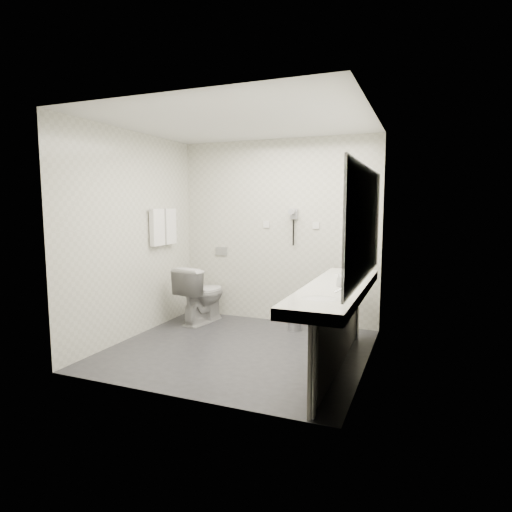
% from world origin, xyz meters
% --- Properties ---
extents(floor, '(2.80, 2.80, 0.00)m').
position_xyz_m(floor, '(0.00, 0.00, 0.00)').
color(floor, '#29292E').
rests_on(floor, ground).
extents(ceiling, '(2.80, 2.80, 0.00)m').
position_xyz_m(ceiling, '(0.00, 0.00, 2.50)').
color(ceiling, silver).
rests_on(ceiling, wall_back).
extents(wall_back, '(2.80, 0.00, 2.80)m').
position_xyz_m(wall_back, '(0.00, 1.30, 1.25)').
color(wall_back, beige).
rests_on(wall_back, floor).
extents(wall_front, '(2.80, 0.00, 2.80)m').
position_xyz_m(wall_front, '(0.00, -1.30, 1.25)').
color(wall_front, beige).
rests_on(wall_front, floor).
extents(wall_left, '(0.00, 2.60, 2.60)m').
position_xyz_m(wall_left, '(-1.40, 0.00, 1.25)').
color(wall_left, beige).
rests_on(wall_left, floor).
extents(wall_right, '(0.00, 2.60, 2.60)m').
position_xyz_m(wall_right, '(1.40, 0.00, 1.25)').
color(wall_right, beige).
rests_on(wall_right, floor).
extents(vanity_counter, '(0.55, 2.20, 0.10)m').
position_xyz_m(vanity_counter, '(1.12, -0.20, 0.80)').
color(vanity_counter, silver).
rests_on(vanity_counter, floor).
extents(vanity_panel, '(0.03, 2.15, 0.75)m').
position_xyz_m(vanity_panel, '(1.15, -0.20, 0.38)').
color(vanity_panel, gray).
rests_on(vanity_panel, floor).
extents(vanity_post_near, '(0.06, 0.06, 0.75)m').
position_xyz_m(vanity_post_near, '(1.18, -1.24, 0.38)').
color(vanity_post_near, silver).
rests_on(vanity_post_near, floor).
extents(vanity_post_far, '(0.06, 0.06, 0.75)m').
position_xyz_m(vanity_post_far, '(1.18, 0.84, 0.38)').
color(vanity_post_far, silver).
rests_on(vanity_post_far, floor).
extents(mirror, '(0.02, 2.20, 1.05)m').
position_xyz_m(mirror, '(1.39, -0.20, 1.45)').
color(mirror, '#B2BCC6').
rests_on(mirror, wall_right).
extents(basin_near, '(0.40, 0.31, 0.05)m').
position_xyz_m(basin_near, '(1.12, -0.85, 0.83)').
color(basin_near, silver).
rests_on(basin_near, vanity_counter).
extents(basin_far, '(0.40, 0.31, 0.05)m').
position_xyz_m(basin_far, '(1.12, 0.45, 0.83)').
color(basin_far, silver).
rests_on(basin_far, vanity_counter).
extents(faucet_near, '(0.04, 0.04, 0.15)m').
position_xyz_m(faucet_near, '(1.32, -0.85, 0.92)').
color(faucet_near, silver).
rests_on(faucet_near, vanity_counter).
extents(faucet_far, '(0.04, 0.04, 0.15)m').
position_xyz_m(faucet_far, '(1.32, 0.45, 0.92)').
color(faucet_far, silver).
rests_on(faucet_far, vanity_counter).
extents(soap_bottle_a, '(0.06, 0.06, 0.10)m').
position_xyz_m(soap_bottle_a, '(1.27, -0.18, 0.90)').
color(soap_bottle_a, white).
rests_on(soap_bottle_a, vanity_counter).
extents(soap_bottle_c, '(0.05, 0.05, 0.13)m').
position_xyz_m(soap_bottle_c, '(1.16, -0.27, 0.91)').
color(soap_bottle_c, white).
rests_on(soap_bottle_c, vanity_counter).
extents(glass_left, '(0.06, 0.06, 0.10)m').
position_xyz_m(glass_left, '(1.23, 0.01, 0.90)').
color(glass_left, silver).
rests_on(glass_left, vanity_counter).
extents(glass_right, '(0.08, 0.08, 0.12)m').
position_xyz_m(glass_right, '(1.30, 0.09, 0.91)').
color(glass_right, silver).
rests_on(glass_right, vanity_counter).
extents(toilet, '(0.55, 0.83, 0.79)m').
position_xyz_m(toilet, '(-0.93, 0.83, 0.39)').
color(toilet, silver).
rests_on(toilet, floor).
extents(flush_plate, '(0.18, 0.02, 0.12)m').
position_xyz_m(flush_plate, '(-0.85, 1.29, 0.95)').
color(flush_plate, '#B2B5BA').
rests_on(flush_plate, wall_back).
extents(pedal_bin, '(0.23, 0.23, 0.27)m').
position_xyz_m(pedal_bin, '(0.38, 0.95, 0.13)').
color(pedal_bin, '#B2B5BA').
rests_on(pedal_bin, floor).
extents(bin_lid, '(0.19, 0.19, 0.02)m').
position_xyz_m(bin_lid, '(0.38, 0.95, 0.28)').
color(bin_lid, '#B2B5BA').
rests_on(bin_lid, pedal_bin).
extents(towel_rail, '(0.02, 0.62, 0.02)m').
position_xyz_m(towel_rail, '(-1.35, 0.55, 1.55)').
color(towel_rail, silver).
rests_on(towel_rail, wall_left).
extents(towel_near, '(0.07, 0.24, 0.48)m').
position_xyz_m(towel_near, '(-1.34, 0.41, 1.33)').
color(towel_near, white).
rests_on(towel_near, towel_rail).
extents(towel_far, '(0.07, 0.24, 0.48)m').
position_xyz_m(towel_far, '(-1.34, 0.69, 1.33)').
color(towel_far, white).
rests_on(towel_far, towel_rail).
extents(dryer_cradle, '(0.10, 0.04, 0.14)m').
position_xyz_m(dryer_cradle, '(0.25, 1.27, 1.50)').
color(dryer_cradle, '#96989C').
rests_on(dryer_cradle, wall_back).
extents(dryer_barrel, '(0.08, 0.14, 0.08)m').
position_xyz_m(dryer_barrel, '(0.25, 1.20, 1.53)').
color(dryer_barrel, '#96989C').
rests_on(dryer_barrel, dryer_cradle).
extents(dryer_cord, '(0.02, 0.02, 0.35)m').
position_xyz_m(dryer_cord, '(0.25, 1.26, 1.25)').
color(dryer_cord, black).
rests_on(dryer_cord, dryer_cradle).
extents(switch_plate_a, '(0.09, 0.02, 0.09)m').
position_xyz_m(switch_plate_a, '(-0.15, 1.29, 1.35)').
color(switch_plate_a, silver).
rests_on(switch_plate_a, wall_back).
extents(switch_plate_b, '(0.09, 0.02, 0.09)m').
position_xyz_m(switch_plate_b, '(0.55, 1.29, 1.35)').
color(switch_plate_b, silver).
rests_on(switch_plate_b, wall_back).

